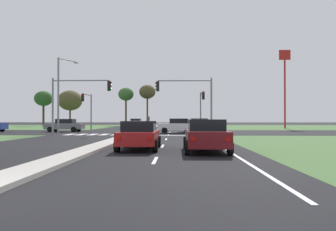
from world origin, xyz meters
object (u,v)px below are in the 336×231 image
object	(u,v)px
treeline_near	(44,99)
treeline_second	(70,101)
car_white_second	(178,126)
car_grey_near	(65,125)
car_maroon_third	(206,135)
treeline_third	(126,95)
traffic_signal_near_left	(75,95)
traffic_signal_far_left	(88,105)
street_lamp_second	(60,90)
fastfood_pole_sign	(285,72)
car_red_fifth	(139,135)
traffic_signal_far_right	(202,103)
pedestrian_at_median	(149,121)
car_beige_fourth	(136,124)
car_black_sixth	(198,125)
treeline_fourth	(147,92)
traffic_signal_near_right	(190,95)

from	to	relation	value
treeline_near	treeline_second	bearing A→B (deg)	-20.59
car_white_second	car_grey_near	bearing A→B (deg)	76.97
car_white_second	car_maroon_third	distance (m)	19.04
treeline_second	treeline_third	bearing A→B (deg)	12.95
car_white_second	traffic_signal_near_left	size ratio (longest dim) A/B	0.75
car_white_second	traffic_signal_far_left	bearing A→B (deg)	59.79
street_lamp_second	treeline_second	distance (m)	35.92
fastfood_pole_sign	treeline_third	xyz separation A→B (m)	(-29.32, 18.17, -2.26)
car_red_fifth	traffic_signal_far_right	bearing A→B (deg)	78.17
car_maroon_third	car_red_fifth	xyz separation A→B (m)	(-3.31, 1.00, -0.04)
pedestrian_at_median	treeline_near	bearing A→B (deg)	107.54
traffic_signal_far_left	treeline_second	xyz separation A→B (m)	(-11.44, 25.66, 2.10)
pedestrian_at_median	car_grey_near	bearing A→B (deg)	-166.64
traffic_signal_far_left	fastfood_pole_sign	bearing A→B (deg)	18.97
car_beige_fourth	fastfood_pole_sign	xyz separation A→B (m)	(24.34, 1.98, 8.50)
traffic_signal_far_right	fastfood_pole_sign	size ratio (longest dim) A/B	0.40
car_black_sixth	treeline_fourth	distance (m)	32.02
traffic_signal_near_right	treeline_third	xyz separation A→B (m)	(-12.79, 40.00, 3.24)
fastfood_pole_sign	car_maroon_third	bearing A→B (deg)	-114.38
car_white_second	car_black_sixth	world-z (taller)	car_black_sixth
fastfood_pole_sign	treeline_near	xyz separation A→B (m)	(-48.23, 18.10, -3.18)
car_white_second	traffic_signal_far_right	xyz separation A→B (m)	(3.19, 6.80, 2.80)
fastfood_pole_sign	treeline_fourth	distance (m)	29.09
car_beige_fourth	treeline_second	bearing A→B (deg)	-46.00
traffic_signal_far_right	fastfood_pole_sign	xyz separation A→B (m)	(14.52, 10.41, 5.70)
traffic_signal_near_right	treeline_third	distance (m)	42.12
car_red_fifth	street_lamp_second	distance (m)	19.88
traffic_signal_far_left	car_maroon_third	bearing A→B (deg)	-62.88
car_maroon_third	treeline_third	world-z (taller)	treeline_third
car_black_sixth	pedestrian_at_median	size ratio (longest dim) A/B	2.32
car_maroon_third	treeline_fourth	bearing A→B (deg)	98.55
car_white_second	car_red_fifth	world-z (taller)	car_white_second
car_white_second	traffic_signal_near_right	world-z (taller)	traffic_signal_near_right
car_beige_fourth	treeline_third	xyz separation A→B (m)	(-4.99, 20.14, 6.24)
traffic_signal_far_right	fastfood_pole_sign	world-z (taller)	fastfood_pole_sign
car_black_sixth	treeline_second	distance (m)	39.56
traffic_signal_near_right	treeline_fourth	world-z (taller)	treeline_fourth
car_black_sixth	fastfood_pole_sign	size ratio (longest dim) A/B	0.34
traffic_signal_near_left	treeline_second	distance (m)	39.72
car_red_fifth	car_maroon_third	bearing A→B (deg)	-16.80
car_black_sixth	treeline_second	xyz separation A→B (m)	(-25.91, 29.51, 4.74)
car_black_sixth	treeline_near	distance (m)	46.37
car_red_fifth	treeline_second	xyz separation A→B (m)	(-21.45, 50.65, 4.82)
traffic_signal_far_left	car_black_sixth	bearing A→B (deg)	-14.89
traffic_signal_far_left	treeline_second	distance (m)	28.17
pedestrian_at_median	fastfood_pole_sign	xyz separation A→B (m)	(22.05, 4.77, 8.01)
car_beige_fourth	traffic_signal_near_left	world-z (taller)	traffic_signal_near_left
street_lamp_second	car_black_sixth	bearing A→B (deg)	17.39
car_black_sixth	treeline_third	size ratio (longest dim) A/B	0.51
car_red_fifth	treeline_near	world-z (taller)	treeline_near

